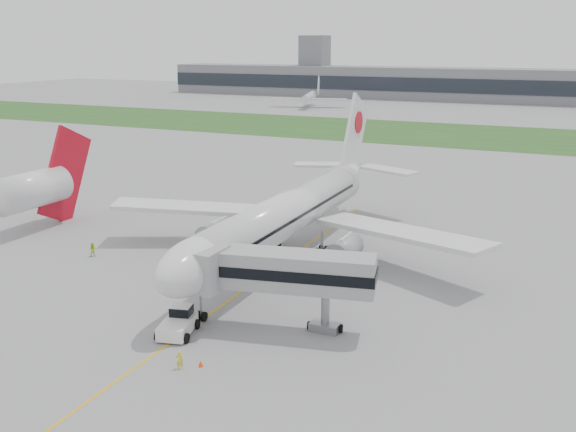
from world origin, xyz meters
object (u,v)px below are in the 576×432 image
at_px(jet_bridge, 276,271).
at_px(neighbor_aircraft, 36,188).
at_px(ground_crew_near, 180,360).
at_px(airliner, 290,211).
at_px(pushback_tug, 179,322).

xyz_separation_m(jet_bridge, neighbor_aircraft, (-43.64, 15.67, 0.16)).
bearing_deg(neighbor_aircraft, ground_crew_near, -32.62).
xyz_separation_m(airliner, neighbor_aircraft, (-36.48, -3.09, 0.04)).
bearing_deg(pushback_tug, ground_crew_near, -69.65).
bearing_deg(pushback_tug, jet_bridge, 14.54).
bearing_deg(jet_bridge, airliner, 98.71).
relative_size(jet_bridge, neighbor_aircraft, 0.91).
bearing_deg(airliner, jet_bridge, -69.09).
xyz_separation_m(jet_bridge, ground_crew_near, (-3.87, -9.56, -4.77)).
distance_m(pushback_tug, neighbor_aircraft, 41.41).
bearing_deg(airliner, ground_crew_near, -83.35).
xyz_separation_m(pushback_tug, jet_bridge, (7.58, 4.15, 4.52)).
bearing_deg(pushback_tug, neighbor_aircraft, 137.03).
height_order(pushback_tug, neighbor_aircraft, neighbor_aircraft).
relative_size(pushback_tug, neighbor_aircraft, 0.27).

